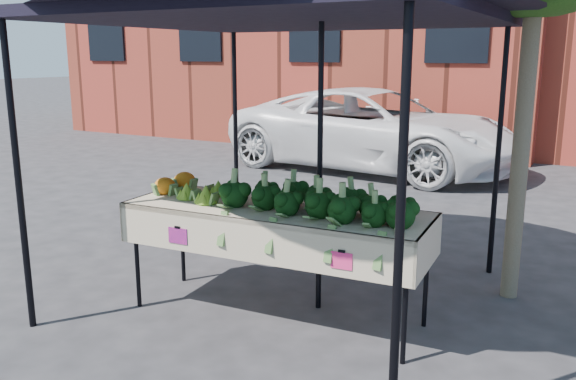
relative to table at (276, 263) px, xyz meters
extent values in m
plane|color=#29292B|center=(-0.02, -0.08, -0.45)|extent=(90.00, 90.00, 0.00)
cube|color=#CCB793|center=(0.00, 0.00, 0.00)|extent=(2.44, 0.93, 0.90)
cube|color=#F22D8C|center=(-0.64, -0.40, 0.25)|extent=(0.17, 0.01, 0.12)
cube|color=#F02D73|center=(0.69, -0.40, 0.25)|extent=(0.17, 0.01, 0.12)
ellipsoid|color=black|center=(0.36, 0.03, 0.58)|extent=(1.54, 0.57, 0.26)
ellipsoid|color=#72A531|center=(-0.67, -0.01, 0.55)|extent=(0.43, 0.47, 0.20)
ellipsoid|color=orange|center=(-1.04, 0.07, 0.54)|extent=(0.23, 0.43, 0.18)
imported|color=white|center=(-1.56, 6.35, 2.20)|extent=(1.73, 2.59, 5.29)
camera|label=1|loc=(2.21, -3.90, 1.60)|focal=37.29mm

